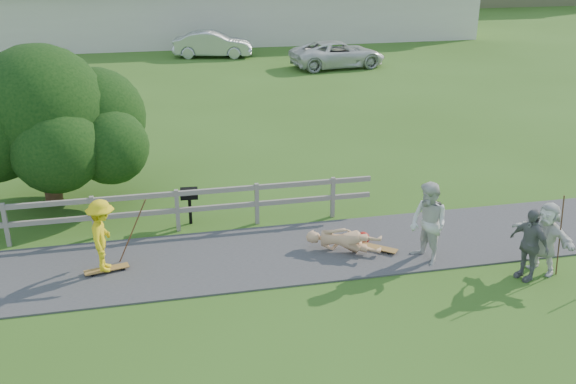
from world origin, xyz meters
name	(u,v)px	position (x,y,z in m)	size (l,w,h in m)	color
ground	(284,288)	(0.00, 0.00, 0.00)	(260.00, 260.00, 0.00)	#345D1A
path	(270,255)	(0.00, 1.50, 0.02)	(34.00, 3.00, 0.04)	#38383A
fence	(66,213)	(-4.62, 3.30, 0.72)	(15.05, 0.10, 1.10)	slate
skater_rider	(103,240)	(-3.66, 1.45, 0.81)	(1.05, 0.60, 1.63)	yellow
skater_fallen	(343,241)	(1.69, 1.27, 0.32)	(1.74, 0.42, 0.63)	tan
spectator_a	(428,224)	(3.37, 0.43, 0.96)	(0.93, 0.72, 1.91)	silver
spectator_b	(529,244)	(5.19, -0.67, 0.81)	(0.94, 0.39, 1.61)	slate
spectator_d	(546,238)	(5.71, -0.48, 0.81)	(1.51, 0.48, 1.63)	silver
car_silver	(213,44)	(1.39, 27.16, 0.76)	(1.61, 4.62, 1.52)	#B9BAC2
car_white	(338,54)	(7.78, 22.55, 0.73)	(2.41, 5.22, 1.45)	silver
tree	(46,139)	(-5.25, 5.82, 1.84)	(5.54, 5.54, 3.68)	black
bbq	(190,206)	(-1.67, 3.67, 0.47)	(0.44, 0.33, 0.95)	black
longboard_rider	(107,271)	(-3.66, 1.45, 0.05)	(0.96, 0.23, 0.11)	olive
longboard_fallen	(377,249)	(2.49, 1.17, 0.05)	(0.96, 0.23, 0.11)	olive
helmet	(363,238)	(2.29, 1.62, 0.16)	(0.31, 0.31, 0.31)	#B31B13
pole_rider	(132,229)	(-3.06, 1.85, 0.84)	(0.03, 0.03, 1.67)	#523120
pole_spec_left	(560,236)	(5.88, -0.69, 0.94)	(0.03, 0.03, 1.89)	#523120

